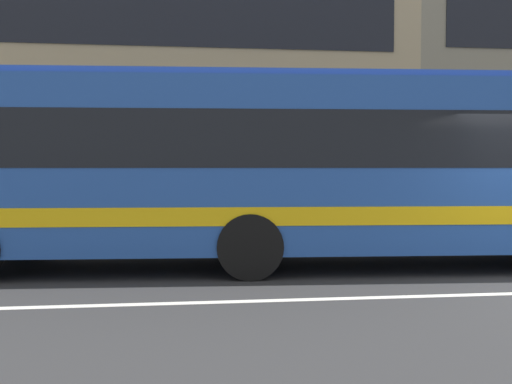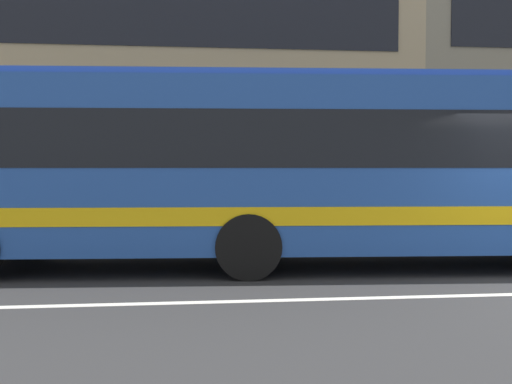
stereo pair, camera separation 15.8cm
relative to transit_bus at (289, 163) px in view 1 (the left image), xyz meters
The scene contains 2 objects.
apartment_block_left 15.38m from the transit_bus, 111.58° to the left, with size 22.19×11.98×10.88m.
transit_bus is the anchor object (origin of this frame).
Camera 1 is at (-5.40, -7.45, 1.71)m, focal length 42.12 mm.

